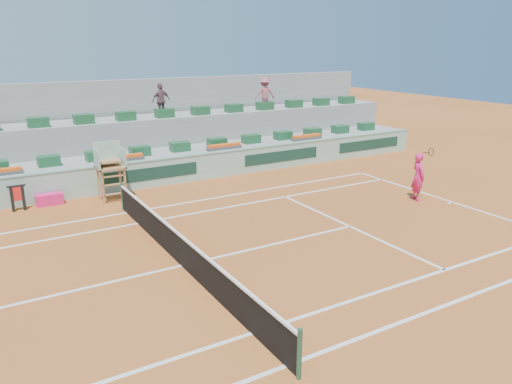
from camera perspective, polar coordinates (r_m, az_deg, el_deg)
ground at (r=14.92m, az=-8.49°, el=-8.34°), size 90.00×90.00×0.00m
seating_tier_lower at (r=24.49m, az=-18.11°, el=2.50°), size 36.00×4.00×1.20m
seating_tier_upper at (r=25.87m, az=-19.06°, el=4.73°), size 36.00×2.40×2.60m
stadium_back_wall at (r=27.27m, az=-19.95°, el=7.15°), size 36.00×0.40×4.40m
player_bag at (r=21.68m, az=-22.54°, el=-0.77°), size 1.03×0.46×0.46m
spectator_mid at (r=26.15m, az=-10.79°, el=10.25°), size 1.06×0.61×1.70m
spectator_right at (r=28.63m, az=1.01°, el=11.17°), size 1.28×0.92×1.79m
court_lines at (r=14.91m, az=-8.49°, el=-8.32°), size 23.89×11.09×0.01m
tennis_net at (r=14.70m, az=-8.58°, el=-6.48°), size 0.10×11.97×1.10m
advertising_hoarding at (r=22.40m, az=-16.79°, el=1.42°), size 36.00×0.34×1.26m
umpire_chair at (r=21.23m, az=-16.39°, el=3.17°), size 1.10×0.90×2.40m
seat_row_lower at (r=23.45m, az=-17.80°, el=3.98°), size 32.90×0.60×0.44m
seat_row_upper at (r=25.04m, az=-19.10°, el=7.90°), size 32.90×0.60×0.44m
flower_planters at (r=22.43m, az=-21.02°, el=2.89°), size 26.80×0.36×0.28m
towel_rack at (r=21.27m, az=-25.60°, el=-0.41°), size 0.66×0.11×1.03m
tennis_player at (r=21.51m, az=18.05°, el=1.68°), size 0.69×0.98×2.28m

